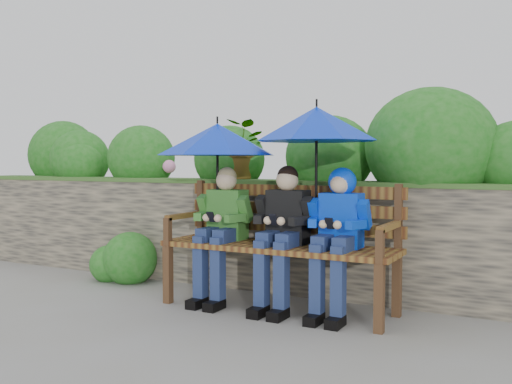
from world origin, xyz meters
The scene contains 8 objects.
ground centered at (0.00, 0.00, 0.00)m, with size 60.00×60.00×0.00m, color gray.
garden_backdrop centered at (0.00, 1.58, 0.64)m, with size 8.00×2.87×1.87m.
park_bench centered at (0.21, 0.16, 0.59)m, with size 1.95×0.57×1.03m.
boy_left centered at (-0.32, 0.07, 0.66)m, with size 0.47×0.55×1.15m.
boy_middle centered at (0.26, 0.07, 0.67)m, with size 0.49×0.56×1.17m.
boy_right centered at (0.72, 0.08, 0.70)m, with size 0.47×0.57×1.15m.
umbrella_left centered at (-0.39, 0.12, 1.39)m, with size 1.03×1.03×0.84m.
umbrella_right centered at (0.52, 0.14, 1.50)m, with size 0.97×0.97×0.92m.
Camera 1 is at (2.21, -4.04, 1.20)m, focal length 40.00 mm.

